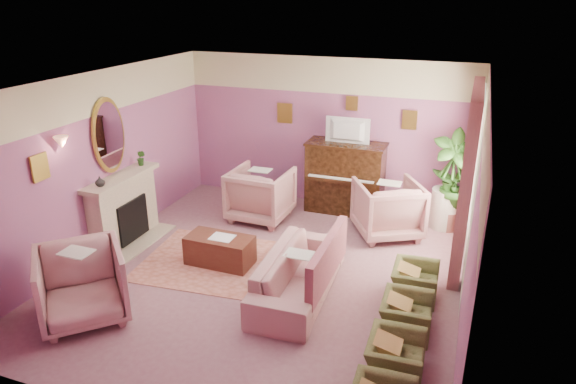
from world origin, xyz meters
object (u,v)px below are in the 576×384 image
(coffee_table, at_px, (220,250))
(floral_armchair_front, at_px, (81,282))
(sofa, at_px, (299,266))
(olive_chair_c, at_px, (407,310))
(piano, at_px, (345,178))
(floral_armchair_left, at_px, (261,191))
(television, at_px, (347,129))
(floral_armchair_right, at_px, (388,206))
(olive_chair_b, at_px, (396,351))
(side_table, at_px, (446,208))
(olive_chair_d, at_px, (415,277))

(coffee_table, relative_size, floral_armchair_front, 0.95)
(sofa, distance_m, olive_chair_c, 1.54)
(piano, distance_m, floral_armchair_left, 1.60)
(piano, bearing_deg, olive_chair_c, -64.12)
(television, bearing_deg, floral_armchair_left, -148.46)
(floral_armchair_right, height_order, olive_chair_b, floral_armchair_right)
(floral_armchair_left, bearing_deg, television, 31.54)
(floral_armchair_right, xyz_separation_m, floral_armchair_front, (-3.17, -3.73, 0.00))
(floral_armchair_front, bearing_deg, television, 63.29)
(coffee_table, height_order, floral_armchair_right, floral_armchair_right)
(floral_armchair_left, height_order, olive_chair_c, floral_armchair_left)
(television, bearing_deg, olive_chair_b, -68.46)
(olive_chair_c, relative_size, side_table, 0.98)
(coffee_table, relative_size, olive_chair_d, 1.45)
(floral_armchair_front, bearing_deg, coffee_table, 62.27)
(television, relative_size, side_table, 1.14)
(television, xyz_separation_m, coffee_table, (-1.26, -2.59, -1.38))
(piano, distance_m, coffee_table, 2.96)
(television, distance_m, olive_chair_c, 3.91)
(floral_armchair_left, height_order, side_table, floral_armchair_left)
(sofa, xyz_separation_m, side_table, (1.71, 2.93, -0.08))
(floral_armchair_left, xyz_separation_m, floral_armchair_right, (2.27, 0.12, 0.00))
(side_table, bearing_deg, olive_chair_c, -93.75)
(olive_chair_b, bearing_deg, television, 111.54)
(coffee_table, relative_size, floral_armchair_right, 0.95)
(television, height_order, olive_chair_b, television)
(television, bearing_deg, side_table, -1.36)
(olive_chair_d, bearing_deg, olive_chair_b, -90.00)
(floral_armchair_right, relative_size, olive_chair_b, 1.53)
(coffee_table, bearing_deg, olive_chair_d, 2.09)
(piano, bearing_deg, olive_chair_d, -57.31)
(floral_armchair_front, distance_m, olive_chair_b, 3.88)
(olive_chair_b, relative_size, side_table, 0.98)
(floral_armchair_front, height_order, side_table, floral_armchair_front)
(sofa, height_order, floral_armchair_right, floral_armchair_right)
(television, xyz_separation_m, sofa, (0.13, -2.97, -1.17))
(piano, height_order, olive_chair_c, piano)
(sofa, relative_size, olive_chair_d, 3.09)
(piano, height_order, sofa, piano)
(floral_armchair_right, bearing_deg, sofa, -109.54)
(sofa, xyz_separation_m, floral_armchair_right, (0.81, 2.27, 0.10))
(television, bearing_deg, piano, 90.00)
(piano, distance_m, sofa, 3.03)
(olive_chair_b, bearing_deg, side_table, 87.00)
(sofa, distance_m, floral_armchair_left, 2.60)
(floral_armchair_front, bearing_deg, side_table, 47.14)
(olive_chair_b, distance_m, olive_chair_d, 1.64)
(coffee_table, xyz_separation_m, floral_armchair_front, (-0.97, -1.84, 0.30))
(coffee_table, distance_m, olive_chair_d, 2.90)
(coffee_table, relative_size, olive_chair_b, 1.45)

